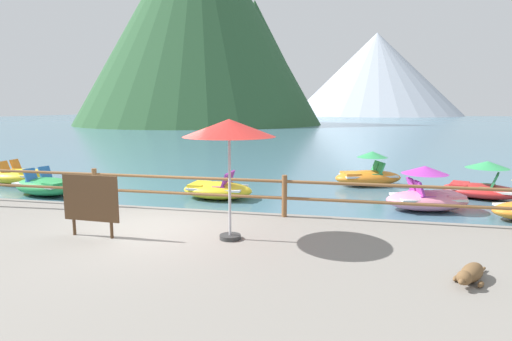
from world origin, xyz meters
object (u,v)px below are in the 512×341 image
at_px(sign_board, 91,199).
at_px(dog_resting, 471,274).
at_px(pedal_boat_0, 427,195).
at_px(pedal_boat_2, 46,186).
at_px(pedal_boat_5, 482,186).
at_px(pedal_boat_1, 368,175).
at_px(beach_umbrella, 229,130).
at_px(pedal_boat_3, 20,176).
at_px(pedal_boat_6, 217,190).

xyz_separation_m(sign_board, dog_resting, (6.47, -0.74, -0.61)).
bearing_deg(pedal_boat_0, pedal_boat_2, -177.62).
distance_m(pedal_boat_0, pedal_boat_5, 2.86).
bearing_deg(dog_resting, pedal_boat_1, 95.96).
relative_size(pedal_boat_0, pedal_boat_5, 0.97).
distance_m(beach_umbrella, pedal_boat_3, 11.77).
xyz_separation_m(sign_board, beach_umbrella, (2.61, 0.42, 1.32)).
bearing_deg(beach_umbrella, pedal_boat_0, 48.82).
distance_m(pedal_boat_1, pedal_boat_5, 3.71).
relative_size(pedal_boat_0, pedal_boat_2, 0.95).
bearing_deg(pedal_boat_3, dog_resting, -27.35).
xyz_separation_m(dog_resting, pedal_boat_3, (-13.78, 7.13, -0.23)).
relative_size(pedal_boat_2, pedal_boat_6, 1.19).
height_order(beach_umbrella, pedal_boat_0, beach_umbrella).
height_order(beach_umbrella, dog_resting, beach_umbrella).
bearing_deg(pedal_boat_1, dog_resting, -84.04).
distance_m(pedal_boat_2, pedal_boat_3, 2.84).
xyz_separation_m(dog_resting, pedal_boat_1, (-1.00, 9.58, -0.12)).
distance_m(pedal_boat_0, pedal_boat_6, 6.18).
distance_m(beach_umbrella, pedal_boat_0, 6.84).
xyz_separation_m(beach_umbrella, pedal_boat_6, (-1.87, 5.08, -2.17)).
bearing_deg(pedal_boat_6, pedal_boat_5, 13.14).
distance_m(dog_resting, pedal_boat_1, 9.63).
height_order(beach_umbrella, pedal_boat_3, beach_umbrella).
relative_size(sign_board, pedal_boat_1, 0.44).
bearing_deg(pedal_boat_0, dog_resting, -94.18).
xyz_separation_m(pedal_boat_1, pedal_boat_2, (-10.39, -3.99, -0.11)).
relative_size(pedal_boat_1, pedal_boat_2, 1.01).
bearing_deg(beach_umbrella, pedal_boat_2, 149.54).
relative_size(beach_umbrella, pedal_boat_5, 0.86).
relative_size(sign_board, pedal_boat_2, 0.45).
bearing_deg(sign_board, pedal_boat_6, 82.44).
height_order(pedal_boat_1, pedal_boat_3, pedal_boat_1).
height_order(pedal_boat_3, pedal_boat_6, pedal_boat_3).
xyz_separation_m(pedal_boat_2, pedal_boat_3, (-2.39, 1.54, -0.00)).
distance_m(pedal_boat_3, pedal_boat_5, 16.23).
bearing_deg(pedal_boat_1, pedal_boat_3, -169.13).
xyz_separation_m(pedal_boat_1, pedal_boat_6, (-4.73, -3.33, -0.12)).
height_order(dog_resting, pedal_boat_0, pedal_boat_0).
bearing_deg(pedal_boat_6, dog_resting, -47.45).
height_order(pedal_boat_0, pedal_boat_2, pedal_boat_0).
bearing_deg(pedal_boat_3, pedal_boat_2, -32.74).
xyz_separation_m(dog_resting, pedal_boat_0, (0.44, 6.08, -0.10)).
bearing_deg(pedal_boat_5, pedal_boat_2, -169.49).
xyz_separation_m(pedal_boat_0, pedal_boat_2, (-11.83, -0.49, -0.13)).
height_order(pedal_boat_0, pedal_boat_3, pedal_boat_0).
relative_size(dog_resting, pedal_boat_6, 0.42).
bearing_deg(pedal_boat_5, pedal_boat_6, -166.86).
distance_m(sign_board, dog_resting, 6.54).
distance_m(pedal_boat_1, pedal_boat_6, 5.79).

